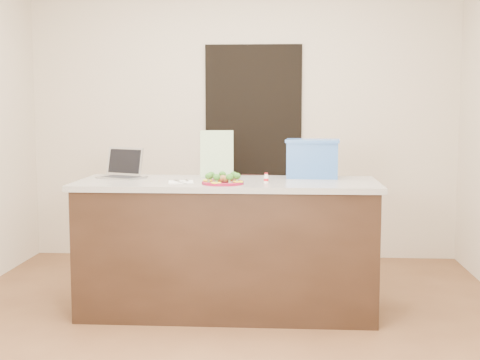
# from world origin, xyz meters

# --- Properties ---
(ground) EXTENTS (4.00, 4.00, 0.00)m
(ground) POSITION_xyz_m (0.00, 0.00, 0.00)
(ground) COLOR brown
(ground) RESTS_ON ground
(room_shell) EXTENTS (4.00, 4.00, 4.00)m
(room_shell) POSITION_xyz_m (0.00, 0.00, 1.62)
(room_shell) COLOR white
(room_shell) RESTS_ON ground
(doorway) EXTENTS (0.90, 0.02, 2.00)m
(doorway) POSITION_xyz_m (0.10, 1.98, 1.00)
(doorway) COLOR black
(doorway) RESTS_ON ground
(island) EXTENTS (2.06, 0.76, 0.92)m
(island) POSITION_xyz_m (0.00, 0.25, 0.46)
(island) COLOR black
(island) RESTS_ON ground
(plate) EXTENTS (0.28, 0.28, 0.02)m
(plate) POSITION_xyz_m (-0.01, 0.05, 0.93)
(plate) COLOR maroon
(plate) RESTS_ON island
(meatballs) EXTENTS (0.11, 0.10, 0.04)m
(meatballs) POSITION_xyz_m (-0.01, 0.05, 0.96)
(meatballs) COLOR #905F29
(meatballs) RESTS_ON plate
(broccoli) EXTENTS (0.23, 0.23, 0.04)m
(broccoli) POSITION_xyz_m (-0.01, 0.05, 0.97)
(broccoli) COLOR #205316
(broccoli) RESTS_ON plate
(pepper_rings) EXTENTS (0.27, 0.27, 0.01)m
(pepper_rings) POSITION_xyz_m (-0.01, 0.05, 0.94)
(pepper_rings) COLOR yellow
(pepper_rings) RESTS_ON plate
(napkin) EXTENTS (0.19, 0.19, 0.01)m
(napkin) POSITION_xyz_m (-0.30, 0.13, 0.92)
(napkin) COLOR silver
(napkin) RESTS_ON island
(fork) EXTENTS (0.08, 0.16, 0.00)m
(fork) POSITION_xyz_m (-0.32, 0.14, 0.93)
(fork) COLOR #A9AAAE
(fork) RESTS_ON napkin
(knife) EXTENTS (0.05, 0.22, 0.01)m
(knife) POSITION_xyz_m (-0.27, 0.11, 0.93)
(knife) COLOR white
(knife) RESTS_ON napkin
(yogurt_bottle) EXTENTS (0.03, 0.03, 0.07)m
(yogurt_bottle) POSITION_xyz_m (0.27, 0.14, 0.95)
(yogurt_bottle) COLOR white
(yogurt_bottle) RESTS_ON island
(laptop) EXTENTS (0.36, 0.35, 0.21)m
(laptop) POSITION_xyz_m (-0.76, 0.40, 0.98)
(laptop) COLOR #A2A2A6
(laptop) RESTS_ON island
(leaflet) EXTENTS (0.24, 0.07, 0.34)m
(leaflet) POSITION_xyz_m (-0.09, 0.45, 1.09)
(leaflet) COLOR silver
(leaflet) RESTS_ON island
(blue_box) EXTENTS (0.40, 0.30, 0.27)m
(blue_box) POSITION_xyz_m (0.59, 0.51, 1.06)
(blue_box) COLOR #2F5EAB
(blue_box) RESTS_ON island
(chair) EXTENTS (0.48, 0.49, 0.88)m
(chair) POSITION_xyz_m (0.23, 0.94, 0.50)
(chair) COLOR #361410
(chair) RESTS_ON ground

